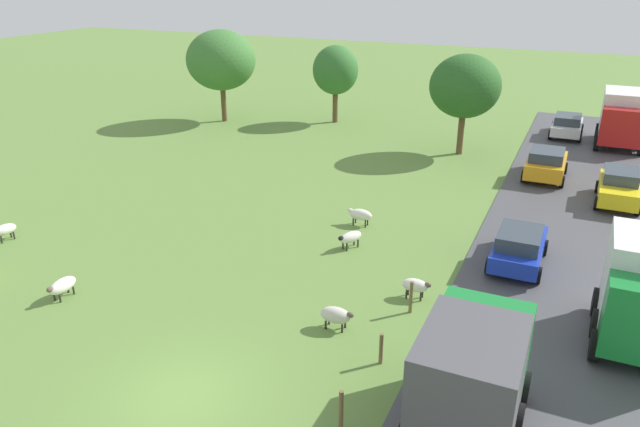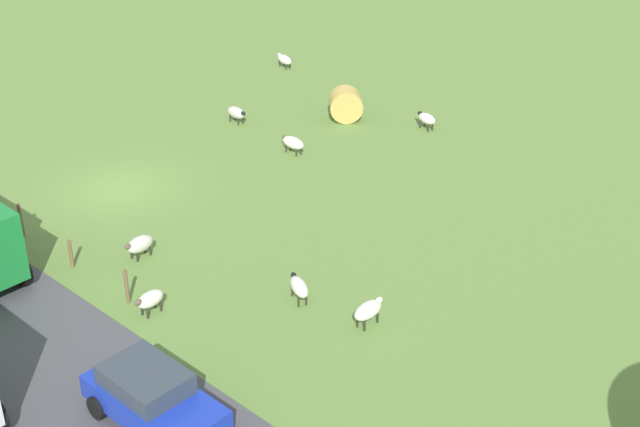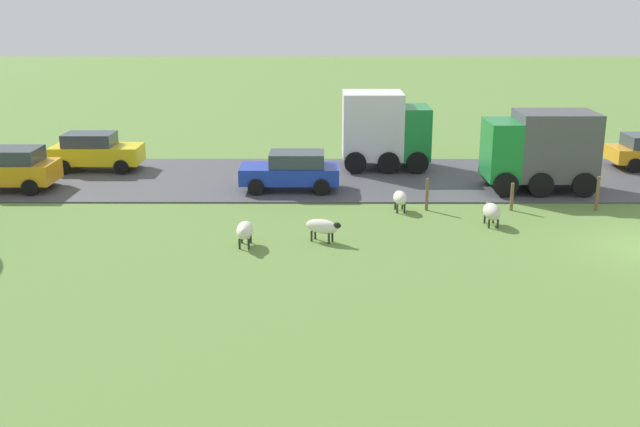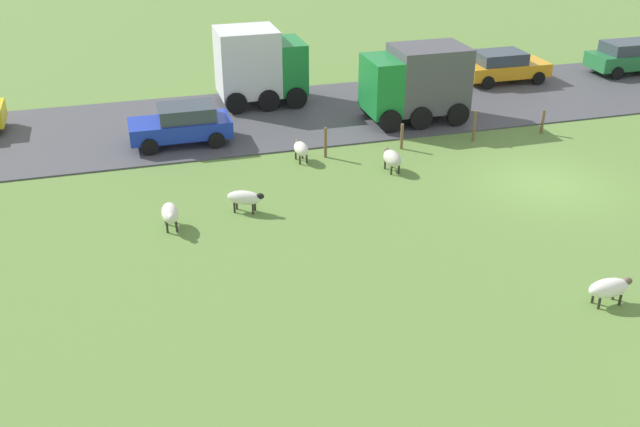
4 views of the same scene
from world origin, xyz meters
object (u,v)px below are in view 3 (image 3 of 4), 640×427
at_px(sheep_2, 492,211).
at_px(car_0, 8,168).
at_px(sheep_1, 400,198).
at_px(truck_0, 540,148).
at_px(sheep_0, 323,227).
at_px(car_8, 292,170).
at_px(truck_1, 384,129).
at_px(car_1, 95,151).
at_px(sheep_4, 245,230).

xyz_separation_m(sheep_2, car_0, (4.79, 18.34, 0.43)).
relative_size(sheep_1, truck_0, 0.25).
xyz_separation_m(sheep_0, car_0, (6.58, 12.59, 0.43)).
xyz_separation_m(sheep_2, car_8, (4.79, 6.99, 0.36)).
relative_size(sheep_0, car_0, 0.32).
bearing_deg(car_8, sheep_1, -126.30).
distance_m(sheep_2, truck_1, 9.51).
xyz_separation_m(sheep_1, truck_0, (3.01, -5.83, 1.24)).
bearing_deg(sheep_0, truck_0, -52.58).
distance_m(car_0, car_8, 11.35).
relative_size(truck_1, car_0, 0.99).
relative_size(sheep_2, car_0, 0.30).
distance_m(sheep_2, car_0, 18.96).
distance_m(sheep_0, sheep_2, 6.03).
height_order(sheep_1, truck_1, truck_1).
bearing_deg(car_0, car_1, -34.19).
distance_m(sheep_2, car_1, 17.98).
distance_m(sheep_1, truck_0, 6.68).
relative_size(car_0, car_1, 0.99).
height_order(sheep_0, truck_1, truck_1).
bearing_deg(sheep_0, truck_1, -14.36).
bearing_deg(sheep_2, sheep_0, 107.29).
height_order(sheep_1, car_0, car_0).
xyz_separation_m(sheep_1, sheep_2, (-1.81, -2.94, -0.00)).
bearing_deg(sheep_4, sheep_2, -74.52).
relative_size(sheep_0, car_1, 0.32).
bearing_deg(sheep_2, sheep_1, 58.33).
height_order(sheep_0, truck_0, truck_0).
height_order(sheep_1, sheep_2, sheep_2).
distance_m(sheep_2, car_8, 8.48).
height_order(sheep_1, sheep_4, sheep_4).
relative_size(sheep_1, car_1, 0.27).
height_order(truck_0, car_0, truck_0).
height_order(truck_0, car_8, truck_0).
height_order(sheep_0, car_1, car_1).
bearing_deg(sheep_2, sheep_4, 105.48).
height_order(sheep_2, car_8, car_8).
distance_m(sheep_0, truck_1, 11.13).
distance_m(truck_0, car_0, 21.25).
height_order(sheep_2, car_0, car_0).
relative_size(car_1, car_8, 0.99).
distance_m(sheep_0, sheep_1, 4.57).
relative_size(sheep_0, car_8, 0.31).
relative_size(truck_1, car_1, 0.98).
bearing_deg(truck_0, car_1, 79.20).
height_order(sheep_0, sheep_1, sheep_1).
height_order(sheep_2, truck_0, truck_0).
bearing_deg(car_8, truck_0, -89.80).
xyz_separation_m(truck_1, car_1, (-0.51, 12.87, -0.92)).
distance_m(sheep_0, car_0, 14.21).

